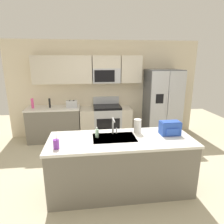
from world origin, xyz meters
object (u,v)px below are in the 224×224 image
at_px(toaster, 72,104).
at_px(bottle_pink, 32,103).
at_px(backpack, 170,128).
at_px(refrigerator, 162,104).
at_px(pepper_mill, 50,103).
at_px(drink_cup_purple, 56,144).
at_px(sink_faucet, 113,125).
at_px(range_oven, 106,122).
at_px(paper_towel_roll, 137,126).
at_px(soap_dispenser, 97,133).

bearing_deg(toaster, bottle_pink, 178.06).
bearing_deg(backpack, toaster, 129.26).
xyz_separation_m(refrigerator, backpack, (-0.69, -2.12, 0.09)).
distance_m(pepper_mill, drink_cup_purple, 2.55).
distance_m(bottle_pink, sink_faucet, 2.73).
bearing_deg(sink_faucet, drink_cup_purple, -153.13).
height_order(range_oven, backpack, backpack).
bearing_deg(toaster, drink_cup_purple, -90.99).
bearing_deg(paper_towel_roll, range_oven, 99.52).
height_order(refrigerator, backpack, refrigerator).
height_order(bottle_pink, paper_towel_roll, bottle_pink).
bearing_deg(backpack, sink_faucet, 172.45).
distance_m(soap_dispenser, paper_towel_roll, 0.70).
relative_size(toaster, sink_faucet, 0.99).
relative_size(drink_cup_purple, paper_towel_roll, 1.06).
distance_m(bottle_pink, soap_dispenser, 2.63).
xyz_separation_m(sink_faucet, drink_cup_purple, (-0.86, -0.44, -0.10)).
bearing_deg(sink_faucet, soap_dispenser, -161.18).
bearing_deg(backpack, bottle_pink, 141.53).
distance_m(toaster, paper_towel_roll, 2.35).
bearing_deg(sink_faucet, range_oven, 88.20).
distance_m(toaster, pepper_mill, 0.57).
xyz_separation_m(range_oven, backpack, (0.86, -2.19, 0.57)).
xyz_separation_m(range_oven, toaster, (-0.88, -0.05, 0.55)).
relative_size(range_oven, refrigerator, 0.74).
distance_m(toaster, bottle_pink, 0.99).
bearing_deg(refrigerator, backpack, -108.04).
distance_m(pepper_mill, sink_faucet, 2.48).
bearing_deg(sink_faucet, toaster, 112.16).
bearing_deg(paper_towel_roll, sink_faucet, -178.36).
relative_size(refrigerator, backpack, 5.78).
relative_size(pepper_mill, bottle_pink, 0.95).
relative_size(range_oven, paper_towel_roll, 5.67).
height_order(range_oven, sink_faucet, sink_faucet).
xyz_separation_m(soap_dispenser, backpack, (1.20, -0.03, 0.05)).
relative_size(toaster, pepper_mill, 1.17).
xyz_separation_m(bottle_pink, paper_towel_roll, (2.21, -2.03, -0.01)).
distance_m(sink_faucet, drink_cup_purple, 0.97).
distance_m(pepper_mill, paper_towel_roll, 2.72).
relative_size(refrigerator, drink_cup_purple, 7.25).
relative_size(sink_faucet, paper_towel_roll, 1.17).
bearing_deg(soap_dispenser, range_oven, 80.99).
bearing_deg(refrigerator, soap_dispenser, -132.19).
relative_size(toaster, backpack, 0.88).
height_order(pepper_mill, sink_faucet, sink_faucet).
distance_m(refrigerator, sink_faucet, 2.57).
xyz_separation_m(sink_faucet, backpack, (0.93, -0.12, -0.05)).
height_order(toaster, backpack, backpack).
xyz_separation_m(toaster, paper_towel_roll, (1.23, -2.00, 0.03)).
height_order(soap_dispenser, backpack, backpack).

